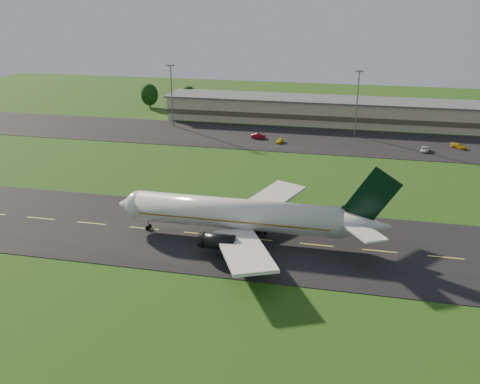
% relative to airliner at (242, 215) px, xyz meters
% --- Properties ---
extents(ground, '(360.00, 360.00, 0.00)m').
position_rel_airliner_xyz_m(ground, '(13.70, 0.00, -4.66)').
color(ground, '#234310').
rests_on(ground, ground).
extents(taxiway, '(220.00, 30.00, 0.10)m').
position_rel_airliner_xyz_m(taxiway, '(13.70, 0.00, -4.61)').
color(taxiway, black).
rests_on(taxiway, ground).
extents(apron, '(260.00, 30.00, 0.10)m').
position_rel_airliner_xyz_m(apron, '(13.70, 72.00, -4.61)').
color(apron, black).
rests_on(apron, ground).
extents(airliner, '(51.22, 42.18, 15.57)m').
position_rel_airliner_xyz_m(airliner, '(0.00, 0.00, 0.00)').
color(airliner, white).
rests_on(airliner, ground).
extents(terminal, '(145.00, 16.00, 8.40)m').
position_rel_airliner_xyz_m(terminal, '(20.10, 96.18, -0.67)').
color(terminal, '#BFAE92').
rests_on(terminal, ground).
extents(light_mast_west, '(2.40, 1.20, 20.35)m').
position_rel_airliner_xyz_m(light_mast_west, '(-41.30, 80.00, 8.08)').
color(light_mast_west, gray).
rests_on(light_mast_west, ground).
extents(light_mast_centre, '(2.40, 1.20, 20.35)m').
position_rel_airliner_xyz_m(light_mast_centre, '(18.70, 80.00, 8.08)').
color(light_mast_centre, gray).
rests_on(light_mast_centre, ground).
extents(tree_line, '(194.84, 9.29, 10.38)m').
position_rel_airliner_xyz_m(tree_line, '(47.26, 106.02, 0.34)').
color(tree_line, black).
rests_on(tree_line, ground).
extents(service_vehicle_a, '(2.10, 3.80, 1.22)m').
position_rel_airliner_xyz_m(service_vehicle_a, '(-2.98, 66.57, -3.95)').
color(service_vehicle_a, yellow).
rests_on(service_vehicle_a, apron).
extents(service_vehicle_b, '(4.61, 1.83, 1.49)m').
position_rel_airliner_xyz_m(service_vehicle_b, '(-10.22, 70.21, -3.82)').
color(service_vehicle_b, maroon).
rests_on(service_vehicle_b, apron).
extents(service_vehicle_c, '(3.17, 5.07, 1.31)m').
position_rel_airliner_xyz_m(service_vehicle_c, '(38.53, 66.33, -3.91)').
color(service_vehicle_c, silver).
rests_on(service_vehicle_c, apron).
extents(service_vehicle_d, '(4.78, 4.50, 1.36)m').
position_rel_airliner_xyz_m(service_vehicle_d, '(48.37, 71.74, -3.88)').
color(service_vehicle_d, '#C79C0B').
rests_on(service_vehicle_d, apron).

